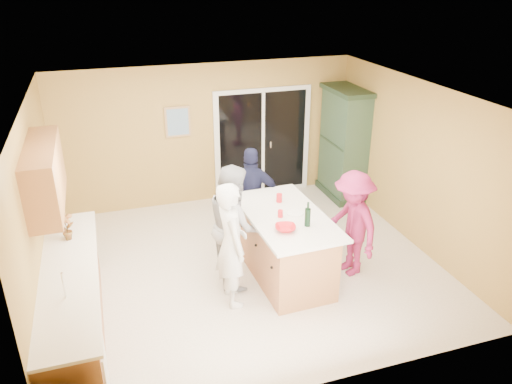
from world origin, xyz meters
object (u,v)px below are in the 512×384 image
object	(u,v)px
woman_white	(231,245)
woman_navy	(252,197)
green_hutch	(344,145)
woman_magenta	(352,224)
woman_grey	(234,225)
kitchen_island	(285,248)

from	to	relation	value
woman_white	woman_navy	xyz separation A→B (m)	(0.73, 1.43, -0.05)
green_hutch	woman_white	bearing A→B (deg)	-137.99
woman_white	woman_navy	bearing A→B (deg)	-28.52
woman_white	woman_navy	distance (m)	1.61
woman_magenta	woman_navy	bearing A→B (deg)	-145.72
woman_grey	woman_navy	size ratio (longest dim) A/B	1.08
woman_magenta	green_hutch	bearing A→B (deg)	149.44
green_hutch	woman_white	world-z (taller)	green_hutch
kitchen_island	woman_grey	bearing A→B (deg)	165.17
kitchen_island	woman_grey	xyz separation A→B (m)	(-0.70, 0.16, 0.41)
kitchen_island	woman_white	xyz separation A→B (m)	(-0.88, -0.33, 0.39)
woman_navy	woman_magenta	distance (m)	1.68
woman_grey	woman_magenta	world-z (taller)	woman_grey
green_hutch	woman_grey	bearing A→B (deg)	-142.02
kitchen_island	woman_white	size ratio (longest dim) A/B	1.12
green_hutch	woman_magenta	distance (m)	2.76
green_hutch	woman_navy	xyz separation A→B (m)	(-2.22, -1.23, -0.23)
woman_grey	woman_navy	distance (m)	1.10
woman_white	woman_magenta	distance (m)	1.83
woman_navy	woman_grey	bearing A→B (deg)	78.73
woman_navy	woman_magenta	world-z (taller)	woman_navy
green_hutch	woman_grey	xyz separation A→B (m)	(-2.78, -2.17, -0.16)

